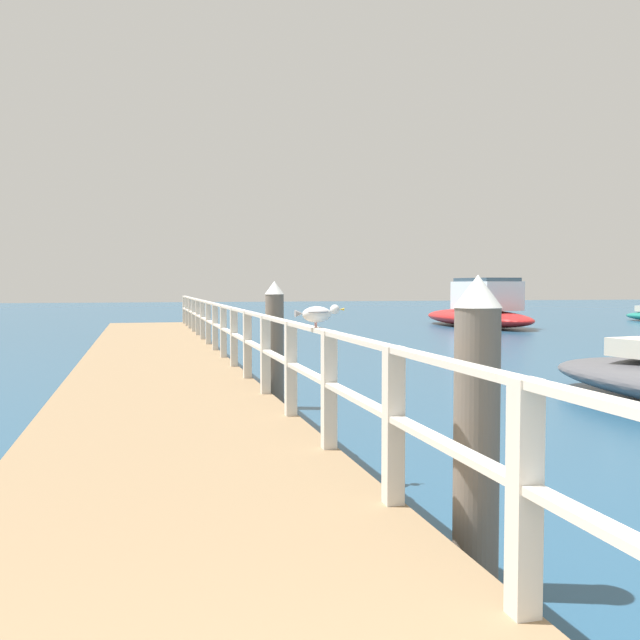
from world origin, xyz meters
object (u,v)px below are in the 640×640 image
Objects in this scene: dock_piling_far at (275,344)px; boat_4 at (480,311)px; dock_piling_near at (477,433)px; seagull_foreground at (318,313)px.

boat_4 is at bearing 55.35° from dock_piling_far.
dock_piling_near is at bearing -90.00° from dock_piling_far.
boat_4 is (13.24, 22.82, -0.88)m from seagull_foreground.
dock_piling_far is 4.08× the size of seagull_foreground.
dock_piling_near and dock_piling_far have the same top height.
seagull_foreground is at bearing 98.44° from dock_piling_near.
boat_4 reaches higher than seagull_foreground.
boat_4 reaches higher than dock_piling_near.
dock_piling_far is at bearing 52.00° from boat_4.
dock_piling_near is at bearing 7.25° from seagull_foreground.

